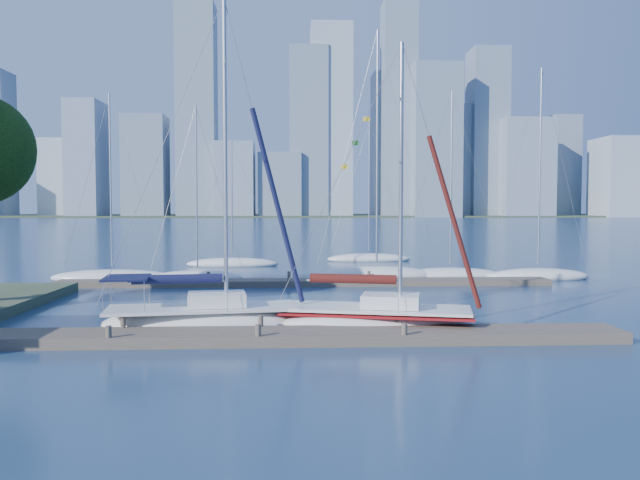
{
  "coord_description": "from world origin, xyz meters",
  "views": [
    {
      "loc": [
        1.12,
        -21.9,
        4.77
      ],
      "look_at": [
        2.33,
        4.0,
        3.41
      ],
      "focal_mm": 35.0,
      "sensor_mm": 36.0,
      "label": 1
    }
  ],
  "objects": [
    {
      "name": "bg_boat_7",
      "position": [
        8.05,
        33.02,
        0.24
      ],
      "size": [
        7.7,
        3.85,
        12.5
      ],
      "rotation": [
        0.0,
        0.0,
        0.26
      ],
      "color": "silver",
      "rests_on": "ground"
    },
    {
      "name": "bg_boat_5",
      "position": [
        17.48,
        18.46,
        0.28
      ],
      "size": [
        7.03,
        2.85,
        14.2
      ],
      "rotation": [
        0.0,
        0.0,
        0.1
      ],
      "color": "silver",
      "rests_on": "ground"
    },
    {
      "name": "far_dock",
      "position": [
        2.0,
        16.0,
        0.18
      ],
      "size": [
        30.0,
        1.8,
        0.36
      ],
      "primitive_type": "cube",
      "color": "#473D34",
      "rests_on": "ground"
    },
    {
      "name": "far_shore",
      "position": [
        0.0,
        320.0,
        0.0
      ],
      "size": [
        800.0,
        100.0,
        1.5
      ],
      "primitive_type": "cube",
      "color": "#38472D",
      "rests_on": "ground"
    },
    {
      "name": "bg_boat_1",
      "position": [
        -4.95,
        18.69,
        0.25
      ],
      "size": [
        6.28,
        3.98,
        11.58
      ],
      "rotation": [
        0.0,
        0.0,
        0.36
      ],
      "color": "silver",
      "rests_on": "ground"
    },
    {
      "name": "bg_boat_0",
      "position": [
        -10.52,
        19.06,
        0.25
      ],
      "size": [
        8.12,
        5.23,
        12.41
      ],
      "rotation": [
        0.0,
        0.0,
        -0.42
      ],
      "color": "silver",
      "rests_on": "ground"
    },
    {
      "name": "ground",
      "position": [
        0.0,
        0.0,
        0.0
      ],
      "size": [
        700.0,
        700.0,
        0.0
      ],
      "primitive_type": "plane",
      "color": "#182D4E",
      "rests_on": "ground"
    },
    {
      "name": "skyline",
      "position": [
        18.54,
        290.44,
        34.87
      ],
      "size": [
        503.08,
        51.31,
        106.31
      ],
      "color": "#8494AB",
      "rests_on": "ground"
    },
    {
      "name": "sailboat_navy",
      "position": [
        -2.31,
        2.29,
        1.1
      ],
      "size": [
        8.1,
        3.59,
        13.3
      ],
      "rotation": [
        0.0,
        0.0,
        0.13
      ],
      "color": "silver",
      "rests_on": "ground"
    },
    {
      "name": "near_dock",
      "position": [
        0.0,
        0.0,
        0.2
      ],
      "size": [
        26.0,
        2.0,
        0.4
      ],
      "primitive_type": "cube",
      "color": "#473D34",
      "rests_on": "ground"
    },
    {
      "name": "bg_boat_6",
      "position": [
        -3.63,
        28.78,
        0.22
      ],
      "size": [
        7.69,
        3.47,
        10.49
      ],
      "rotation": [
        0.0,
        0.0,
        -0.2
      ],
      "color": "silver",
      "rests_on": "ground"
    },
    {
      "name": "bg_boat_3",
      "position": [
        6.82,
        19.17,
        0.32
      ],
      "size": [
        7.97,
        2.7,
        16.75
      ],
      "rotation": [
        0.0,
        0.0,
        -0.02
      ],
      "color": "silver",
      "rests_on": "ground"
    },
    {
      "name": "bg_boat_4",
      "position": [
        11.83,
        19.37,
        0.25
      ],
      "size": [
        7.42,
        4.29,
        12.79
      ],
      "rotation": [
        0.0,
        0.0,
        -0.33
      ],
      "color": "silver",
      "rests_on": "ground"
    },
    {
      "name": "sailboat_maroon",
      "position": [
        4.45,
        1.92,
        0.92
      ],
      "size": [
        8.11,
        4.25,
        11.52
      ],
      "rotation": [
        0.0,
        0.0,
        -0.23
      ],
      "color": "silver",
      "rests_on": "ground"
    }
  ]
}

